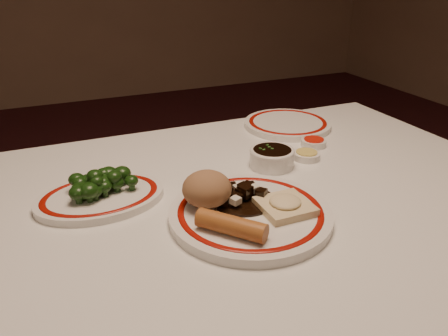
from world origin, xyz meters
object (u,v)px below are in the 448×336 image
dining_table (256,235)px  rice_mound (207,189)px  broccoli_plate (100,197)px  broccoli_pile (98,183)px  stirfry_heap (242,195)px  main_plate (250,214)px  soy_bowl (272,158)px  fried_wonton (285,205)px  spring_roll (231,225)px

dining_table → rice_mound: size_ratio=13.22×
broccoli_plate → broccoli_pile: 0.03m
stirfry_heap → broccoli_pile: size_ratio=0.90×
main_plate → soy_bowl: soy_bowl is taller
fried_wonton → soy_bowl: 0.23m
fried_wonton → broccoli_pile: broccoli_pile is taller
rice_mound → spring_roll: rice_mound is taller
stirfry_heap → broccoli_pile: (-0.24, 0.14, 0.01)m
stirfry_heap → broccoli_pile: 0.28m
soy_bowl → broccoli_plate: bearing=-178.4°
dining_table → broccoli_plate: size_ratio=4.77×
spring_roll → broccoli_pile: broccoli_pile is taller
rice_mound → stirfry_heap: 0.07m
fried_wonton → broccoli_plate: bearing=146.4°
dining_table → rice_mound: rice_mound is taller
rice_mound → fried_wonton: rice_mound is taller
fried_wonton → broccoli_plate: (-0.30, 0.20, -0.02)m
dining_table → stirfry_heap: 0.13m
stirfry_heap → fried_wonton: bearing=-49.8°
main_plate → dining_table: bearing=53.8°
main_plate → broccoli_plate: main_plate is taller
dining_table → broccoli_pile: broccoli_pile is taller
spring_roll → broccoli_plate: 0.29m
dining_table → soy_bowl: size_ratio=12.02×
spring_roll → broccoli_pile: bearing=86.6°
dining_table → soy_bowl: (0.10, 0.12, 0.11)m
rice_mound → fried_wonton: (0.12, -0.07, -0.02)m
spring_roll → broccoli_plate: size_ratio=0.48×
stirfry_heap → spring_roll: bearing=-124.3°
spring_roll → fried_wonton: spring_roll is taller
main_plate → rice_mound: size_ratio=3.61×
fried_wonton → stirfry_heap: stirfry_heap is taller
main_plate → soy_bowl: bearing=51.6°
soy_bowl → rice_mound: bearing=-147.4°
rice_mound → fried_wonton: 0.14m
main_plate → soy_bowl: 0.23m
broccoli_pile → dining_table: bearing=-20.5°
stirfry_heap → soy_bowl: 0.20m
spring_roll → broccoli_plate: (-0.18, 0.23, -0.03)m
rice_mound → stirfry_heap: bearing=-7.5°
broccoli_plate → soy_bowl: bearing=1.6°
broccoli_pile → stirfry_heap: bearing=-29.3°
fried_wonton → broccoli_plate: fried_wonton is taller
fried_wonton → stirfry_heap: 0.08m
soy_bowl → spring_roll: bearing=-131.1°
rice_mound → dining_table: bearing=9.4°
rice_mound → stirfry_heap: size_ratio=0.76×
stirfry_heap → broccoli_plate: 0.28m
stirfry_heap → soy_bowl: size_ratio=1.19×
spring_roll → broccoli_pile: size_ratio=0.90×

